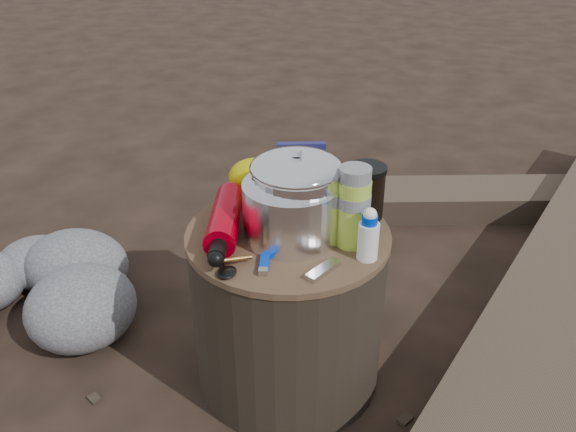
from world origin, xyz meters
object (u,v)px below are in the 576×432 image
(fuel_bottle, at_px, (225,219))
(travel_mug, at_px, (366,192))
(camping_pot, at_px, (296,196))
(stump, at_px, (288,307))
(thermos, at_px, (353,207))

(fuel_bottle, bearing_deg, travel_mug, 15.18)
(camping_pot, distance_m, fuel_bottle, 0.17)
(stump, height_order, fuel_bottle, fuel_bottle)
(camping_pot, bearing_deg, stump, 174.13)
(stump, height_order, camping_pot, camping_pot)
(stump, relative_size, travel_mug, 3.63)
(stump, height_order, thermos, thermos)
(camping_pot, xyz_separation_m, thermos, (0.13, 0.00, -0.01))
(stump, relative_size, camping_pot, 2.36)
(fuel_bottle, relative_size, travel_mug, 2.27)
(travel_mug, bearing_deg, thermos, -91.28)
(camping_pot, xyz_separation_m, fuel_bottle, (-0.16, -0.04, -0.06))
(stump, xyz_separation_m, thermos, (0.15, 0.00, 0.31))
(stump, distance_m, travel_mug, 0.35)
(fuel_bottle, distance_m, travel_mug, 0.34)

